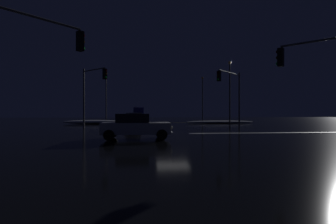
{
  "coord_description": "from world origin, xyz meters",
  "views": [
    {
      "loc": [
        -2.27,
        -19.43,
        1.68
      ],
      "look_at": [
        0.78,
        11.93,
        1.68
      ],
      "focal_mm": 26.99,
      "sensor_mm": 36.0,
      "label": 1
    }
  ],
  "objects_px": {
    "sedan_orange": "(138,116)",
    "traffic_signal_sw": "(30,52)",
    "sedan_white": "(136,118)",
    "sedan_gray": "(137,117)",
    "traffic_signal_nw": "(92,86)",
    "streetlamp_right_far": "(202,95)",
    "streetlamp_right_near": "(230,88)",
    "sedan_green": "(135,118)",
    "sedan_blue": "(138,116)",
    "sedan_black": "(133,120)",
    "streetlamp_left_far": "(106,93)",
    "box_truck": "(139,112)",
    "sedan_silver_crossing": "(135,126)",
    "traffic_signal_se": "(331,67)",
    "traffic_signal_ne": "(231,88)"
  },
  "relations": [
    {
      "from": "sedan_white",
      "to": "traffic_signal_se",
      "type": "xyz_separation_m",
      "value": [
        10.67,
        -22.92,
        3.2
      ]
    },
    {
      "from": "sedan_black",
      "to": "streetlamp_right_near",
      "type": "bearing_deg",
      "value": 16.19
    },
    {
      "from": "sedan_gray",
      "to": "sedan_orange",
      "type": "height_order",
      "value": "same"
    },
    {
      "from": "traffic_signal_sw",
      "to": "streetlamp_right_near",
      "type": "distance_m",
      "value": 27.19
    },
    {
      "from": "traffic_signal_nw",
      "to": "traffic_signal_se",
      "type": "xyz_separation_m",
      "value": [
        14.95,
        -14.95,
        -0.37
      ]
    },
    {
      "from": "sedan_blue",
      "to": "traffic_signal_ne",
      "type": "relative_size",
      "value": 0.7
    },
    {
      "from": "streetlamp_left_far",
      "to": "box_truck",
      "type": "bearing_deg",
      "value": 67.99
    },
    {
      "from": "traffic_signal_nw",
      "to": "streetlamp_right_far",
      "type": "bearing_deg",
      "value": 52.62
    },
    {
      "from": "sedan_gray",
      "to": "sedan_blue",
      "type": "relative_size",
      "value": 1.0
    },
    {
      "from": "streetlamp_right_far",
      "to": "sedan_blue",
      "type": "bearing_deg",
      "value": 147.1
    },
    {
      "from": "sedan_blue",
      "to": "streetlamp_right_near",
      "type": "relative_size",
      "value": 0.5
    },
    {
      "from": "sedan_white",
      "to": "streetlamp_right_near",
      "type": "height_order",
      "value": "streetlamp_right_near"
    },
    {
      "from": "sedan_gray",
      "to": "sedan_green",
      "type": "bearing_deg",
      "value": -91.35
    },
    {
      "from": "sedan_blue",
      "to": "box_truck",
      "type": "distance_m",
      "value": 6.59
    },
    {
      "from": "traffic_signal_nw",
      "to": "streetlamp_right_far",
      "type": "relative_size",
      "value": 0.73
    },
    {
      "from": "traffic_signal_ne",
      "to": "sedan_white",
      "type": "bearing_deg",
      "value": 141.72
    },
    {
      "from": "sedan_silver_crossing",
      "to": "sedan_orange",
      "type": "bearing_deg",
      "value": 90.99
    },
    {
      "from": "sedan_gray",
      "to": "box_truck",
      "type": "relative_size",
      "value": 0.52
    },
    {
      "from": "sedan_gray",
      "to": "sedan_blue",
      "type": "height_order",
      "value": "same"
    },
    {
      "from": "sedan_green",
      "to": "traffic_signal_nw",
      "type": "height_order",
      "value": "traffic_signal_nw"
    },
    {
      "from": "sedan_orange",
      "to": "box_truck",
      "type": "height_order",
      "value": "box_truck"
    },
    {
      "from": "sedan_black",
      "to": "sedan_orange",
      "type": "bearing_deg",
      "value": 89.88
    },
    {
      "from": "streetlamp_right_near",
      "to": "sedan_green",
      "type": "bearing_deg",
      "value": 151.65
    },
    {
      "from": "sedan_silver_crossing",
      "to": "traffic_signal_ne",
      "type": "bearing_deg",
      "value": 47.19
    },
    {
      "from": "traffic_signal_sw",
      "to": "streetlamp_right_near",
      "type": "bearing_deg",
      "value": 51.72
    },
    {
      "from": "sedan_white",
      "to": "traffic_signal_se",
      "type": "bearing_deg",
      "value": -65.04
    },
    {
      "from": "sedan_green",
      "to": "streetlamp_right_far",
      "type": "distance_m",
      "value": 16.4
    },
    {
      "from": "box_truck",
      "to": "sedan_silver_crossing",
      "type": "xyz_separation_m",
      "value": [
        0.66,
        -48.35,
        -0.91
      ]
    },
    {
      "from": "traffic_signal_sw",
      "to": "sedan_black",
      "type": "bearing_deg",
      "value": 77.3
    },
    {
      "from": "sedan_black",
      "to": "sedan_silver_crossing",
      "type": "xyz_separation_m",
      "value": [
        0.67,
        -13.76,
        0.0
      ]
    },
    {
      "from": "sedan_blue",
      "to": "traffic_signal_se",
      "type": "height_order",
      "value": "traffic_signal_se"
    },
    {
      "from": "sedan_silver_crossing",
      "to": "traffic_signal_se",
      "type": "relative_size",
      "value": 0.75
    },
    {
      "from": "sedan_orange",
      "to": "traffic_signal_se",
      "type": "height_order",
      "value": "traffic_signal_se"
    },
    {
      "from": "sedan_green",
      "to": "sedan_orange",
      "type": "height_order",
      "value": "same"
    },
    {
      "from": "sedan_white",
      "to": "traffic_signal_nw",
      "type": "xyz_separation_m",
      "value": [
        -4.28,
        -7.97,
        3.57
      ]
    },
    {
      "from": "sedan_white",
      "to": "sedan_gray",
      "type": "height_order",
      "value": "same"
    },
    {
      "from": "sedan_white",
      "to": "traffic_signal_ne",
      "type": "xyz_separation_m",
      "value": [
        10.58,
        -8.35,
        3.54
      ]
    },
    {
      "from": "box_truck",
      "to": "sedan_silver_crossing",
      "type": "distance_m",
      "value": 48.36
    },
    {
      "from": "sedan_blue",
      "to": "traffic_signal_se",
      "type": "relative_size",
      "value": 0.75
    },
    {
      "from": "box_truck",
      "to": "traffic_signal_nw",
      "type": "distance_m",
      "value": 37.49
    },
    {
      "from": "sedan_gray",
      "to": "traffic_signal_sw",
      "type": "distance_m",
      "value": 34.44
    },
    {
      "from": "traffic_signal_sw",
      "to": "streetlamp_right_near",
      "type": "xyz_separation_m",
      "value": [
        16.84,
        21.34,
        0.58
      ]
    },
    {
      "from": "sedan_gray",
      "to": "streetlamp_left_far",
      "type": "height_order",
      "value": "streetlamp_left_far"
    },
    {
      "from": "sedan_white",
      "to": "sedan_blue",
      "type": "height_order",
      "value": "same"
    },
    {
      "from": "sedan_orange",
      "to": "traffic_signal_sw",
      "type": "distance_m",
      "value": 40.29
    },
    {
      "from": "streetlamp_right_far",
      "to": "traffic_signal_nw",
      "type": "bearing_deg",
      "value": -127.38
    },
    {
      "from": "sedan_black",
      "to": "streetlamp_left_far",
      "type": "relative_size",
      "value": 0.46
    },
    {
      "from": "sedan_black",
      "to": "traffic_signal_nw",
      "type": "height_order",
      "value": "traffic_signal_nw"
    },
    {
      "from": "box_truck",
      "to": "traffic_signal_nw",
      "type": "relative_size",
      "value": 1.3
    },
    {
      "from": "box_truck",
      "to": "streetlamp_right_near",
      "type": "bearing_deg",
      "value": -67.37
    }
  ]
}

